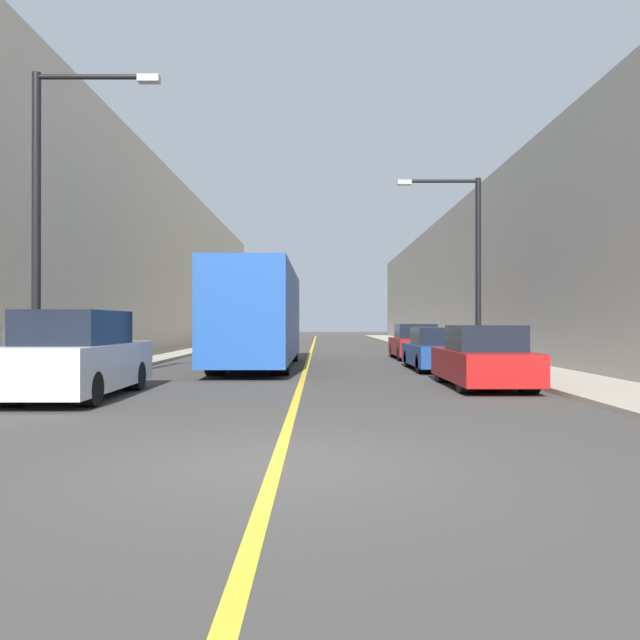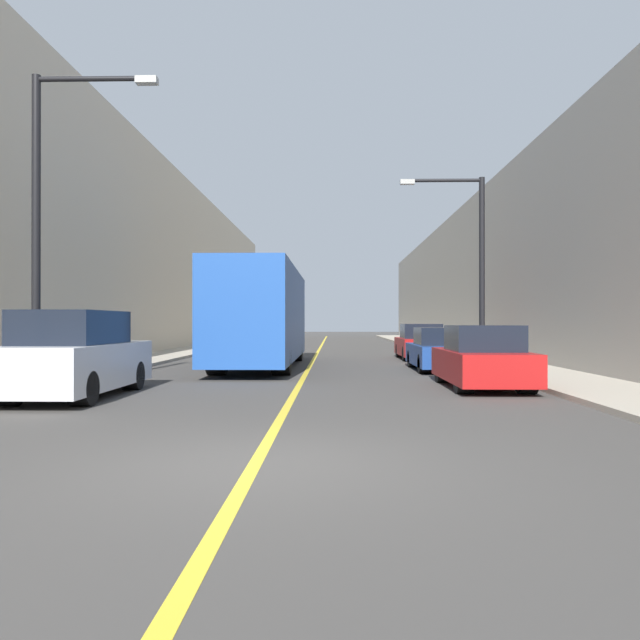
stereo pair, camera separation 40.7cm
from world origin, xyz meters
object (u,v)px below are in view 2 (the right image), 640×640
at_px(bus, 262,315).
at_px(car_right_mid, 441,351).
at_px(street_lamp_left, 48,206).
at_px(street_lamp_right, 473,255).
at_px(car_right_far, 420,343).
at_px(parked_suv_left, 76,357).
at_px(pedestrian, 13,349).
at_px(car_right_near, 482,360).

xyz_separation_m(bus, car_right_mid, (6.20, -1.44, -1.22)).
relative_size(street_lamp_left, street_lamp_right, 1.11).
distance_m(car_right_far, street_lamp_right, 6.47).
bearing_deg(street_lamp_left, parked_suv_left, -43.95).
bearing_deg(car_right_mid, bus, 166.88).
distance_m(car_right_mid, street_lamp_left, 12.77).
bearing_deg(car_right_far, street_lamp_right, -78.78).
bearing_deg(pedestrian, bus, 56.99).
relative_size(car_right_near, car_right_mid, 0.95).
distance_m(car_right_far, pedestrian, 17.06).
distance_m(car_right_near, pedestrian, 11.33).
bearing_deg(parked_suv_left, street_lamp_left, 136.05).
relative_size(parked_suv_left, street_lamp_right, 0.72).
bearing_deg(street_lamp_left, pedestrian, 162.80).
height_order(bus, street_lamp_right, street_lamp_right).
xyz_separation_m(parked_suv_left, street_lamp_left, (-1.10, 1.06, 3.46)).
relative_size(bus, street_lamp_right, 1.69).
height_order(parked_suv_left, street_lamp_right, street_lamp_right).
relative_size(street_lamp_left, pedestrian, 4.40).
xyz_separation_m(parked_suv_left, street_lamp_right, (10.42, 8.55, 3.10)).
xyz_separation_m(parked_suv_left, pedestrian, (-2.10, 1.37, 0.11)).
distance_m(parked_suv_left, pedestrian, 2.51).
bearing_deg(street_lamp_right, parked_suv_left, -140.61).
relative_size(bus, pedestrian, 6.73).
relative_size(parked_suv_left, car_right_near, 1.12).
bearing_deg(car_right_near, pedestrian, -176.29).
xyz_separation_m(street_lamp_left, street_lamp_right, (11.52, 7.49, -0.37)).
distance_m(parked_suv_left, street_lamp_right, 13.83).
xyz_separation_m(car_right_mid, street_lamp_right, (1.25, 0.84, 3.31)).
xyz_separation_m(street_lamp_right, pedestrian, (-12.51, -7.18, -2.99)).
relative_size(car_right_near, street_lamp_left, 0.58).
bearing_deg(bus, car_right_near, -48.53).
bearing_deg(pedestrian, car_right_near, 3.71).
bearing_deg(parked_suv_left, pedestrian, 146.82).
distance_m(bus, street_lamp_right, 7.76).
relative_size(parked_suv_left, car_right_far, 1.09).
bearing_deg(car_right_far, bus, -142.57).
bearing_deg(car_right_mid, street_lamp_right, 33.71).
height_order(car_right_mid, street_lamp_right, street_lamp_right).
bearing_deg(parked_suv_left, bus, 72.06).
bearing_deg(car_right_mid, street_lamp_left, -147.05).
bearing_deg(car_right_mid, parked_suv_left, -139.90).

